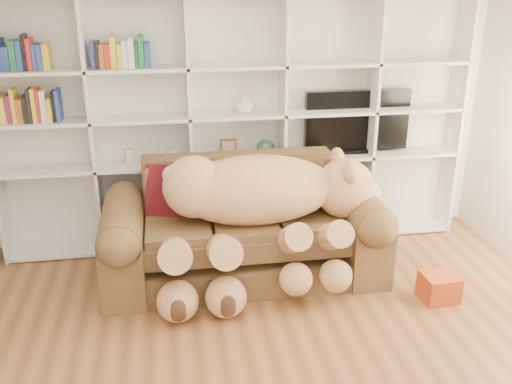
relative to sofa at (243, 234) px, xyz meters
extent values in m
cube|color=silver|center=(0.04, 0.87, 0.97)|extent=(5.00, 0.02, 2.70)
cube|color=silver|center=(0.04, 0.83, 0.82)|extent=(4.40, 0.03, 2.40)
cube|color=silver|center=(-1.28, 0.67, 0.82)|extent=(0.03, 0.35, 2.40)
cube|color=silver|center=(-0.40, 0.67, 0.82)|extent=(0.03, 0.35, 2.40)
cube|color=silver|center=(0.48, 0.67, 0.82)|extent=(0.03, 0.35, 2.40)
cube|color=silver|center=(1.36, 0.67, 0.82)|extent=(0.03, 0.35, 2.40)
cube|color=silver|center=(2.24, 0.67, 0.82)|extent=(0.03, 0.35, 2.40)
cube|color=silver|center=(0.04, 0.67, -0.35)|extent=(4.40, 0.35, 0.03)
cube|color=silver|center=(0.04, 0.67, 0.47)|extent=(4.40, 0.35, 0.03)
cube|color=silver|center=(0.04, 0.67, 0.92)|extent=(4.40, 0.35, 0.03)
cube|color=silver|center=(0.04, 0.67, 1.37)|extent=(4.40, 0.35, 0.03)
cube|color=brown|center=(0.00, -0.04, -0.26)|extent=(2.30, 0.93, 0.24)
cube|color=brown|center=(0.00, -0.07, 0.10)|extent=(1.71, 0.77, 0.33)
cube|color=brown|center=(0.00, 0.37, 0.33)|extent=(1.71, 0.22, 0.60)
cube|color=brown|center=(-1.03, -0.04, -0.08)|extent=(0.35, 1.04, 0.60)
cube|color=brown|center=(1.03, -0.04, -0.08)|extent=(0.35, 1.04, 0.60)
cylinder|color=brown|center=(-1.03, -0.04, 0.22)|extent=(0.35, 0.99, 0.35)
cylinder|color=brown|center=(1.03, -0.04, 0.22)|extent=(0.35, 0.99, 0.35)
ellipsoid|color=tan|center=(0.10, -0.10, 0.45)|extent=(1.37, 0.66, 0.59)
sphere|color=tan|center=(-0.42, -0.10, 0.51)|extent=(0.52, 0.52, 0.52)
sphere|color=tan|center=(0.88, -0.10, 0.42)|extent=(0.52, 0.52, 0.52)
sphere|color=beige|center=(1.08, -0.10, 0.35)|extent=(0.26, 0.26, 0.26)
sphere|color=#422917|center=(1.18, -0.10, 0.34)|extent=(0.08, 0.08, 0.08)
ellipsoid|color=tan|center=(0.85, -0.28, 0.63)|extent=(0.12, 0.20, 0.20)
ellipsoid|color=tan|center=(0.85, 0.08, 0.63)|extent=(0.12, 0.20, 0.20)
sphere|color=tan|center=(-0.59, -0.10, 0.62)|extent=(0.18, 0.18, 0.18)
cylinder|color=tan|center=(0.33, -0.45, 0.13)|extent=(0.22, 0.63, 0.46)
cylinder|color=tan|center=(0.66, -0.45, 0.13)|extent=(0.22, 0.63, 0.46)
cylinder|color=tan|center=(-0.61, -0.45, 0.09)|extent=(0.26, 0.73, 0.53)
cylinder|color=tan|center=(-0.23, -0.45, 0.09)|extent=(0.26, 0.73, 0.53)
sphere|color=tan|center=(0.33, -0.65, -0.13)|extent=(0.27, 0.27, 0.27)
sphere|color=tan|center=(0.66, -0.65, -0.13)|extent=(0.27, 0.27, 0.27)
sphere|color=tan|center=(-0.61, -0.65, -0.22)|extent=(0.33, 0.33, 0.33)
sphere|color=tan|center=(-0.23, -0.65, -0.22)|extent=(0.33, 0.33, 0.33)
cube|color=#570F1F|center=(-0.58, 0.17, 0.37)|extent=(0.53, 0.38, 0.50)
cube|color=#B74118|center=(1.54, -0.71, -0.27)|extent=(0.29, 0.27, 0.23)
cube|color=black|center=(1.24, 0.72, 0.80)|extent=(1.05, 0.08, 0.60)
cube|color=black|center=(1.24, 0.72, 0.50)|extent=(0.35, 0.18, 0.04)
cube|color=#533B1C|center=(-0.04, 0.67, 0.59)|extent=(0.16, 0.03, 0.19)
sphere|color=#32613C|center=(0.32, 0.67, 0.57)|extent=(0.18, 0.18, 0.18)
cylinder|color=beige|center=(-0.98, 0.67, 0.55)|extent=(0.08, 0.08, 0.14)
cylinder|color=beige|center=(-0.78, 0.67, 0.54)|extent=(0.09, 0.09, 0.12)
sphere|color=silver|center=(-0.57, 0.67, 0.55)|extent=(0.12, 0.12, 0.12)
imported|color=silver|center=(0.11, 0.67, 1.02)|extent=(0.22, 0.22, 0.18)
camera|label=1|loc=(-0.62, -4.52, 2.18)|focal=40.00mm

